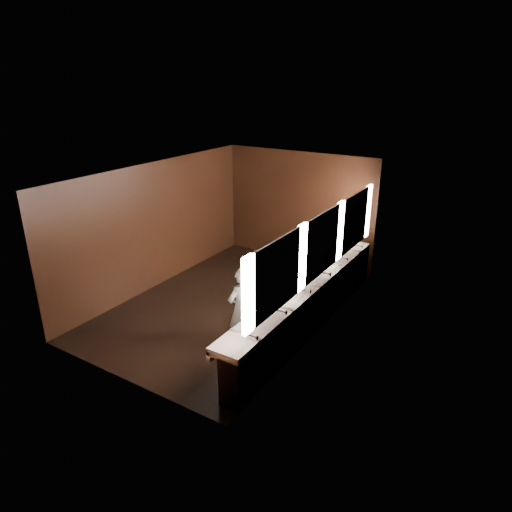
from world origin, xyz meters
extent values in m
plane|color=black|center=(0.00, 0.00, 0.00)|extent=(6.00, 6.00, 0.00)
cube|color=#2D2D2B|center=(0.00, 0.00, 2.80)|extent=(4.00, 6.00, 0.02)
cube|color=black|center=(0.00, 3.00, 1.40)|extent=(4.00, 0.02, 2.80)
cube|color=black|center=(0.00, -3.00, 1.40)|extent=(4.00, 0.02, 2.80)
cube|color=black|center=(-2.00, 0.00, 1.40)|extent=(0.02, 6.00, 2.80)
cube|color=black|center=(2.00, 0.00, 1.40)|extent=(0.02, 6.00, 2.80)
cube|color=black|center=(1.82, 0.00, 0.40)|extent=(0.36, 5.40, 0.81)
cube|color=white|center=(1.73, 0.00, 0.85)|extent=(0.55, 5.40, 0.12)
cube|color=white|center=(1.48, 0.00, 0.77)|extent=(0.06, 5.40, 0.18)
cylinder|color=silver|center=(1.91, -2.20, 0.99)|extent=(0.18, 0.04, 0.04)
cylinder|color=silver|center=(1.91, -1.32, 0.99)|extent=(0.18, 0.04, 0.04)
cylinder|color=silver|center=(1.91, -0.44, 0.99)|extent=(0.18, 0.04, 0.04)
cylinder|color=silver|center=(1.91, 0.44, 0.99)|extent=(0.18, 0.04, 0.04)
cylinder|color=silver|center=(1.91, 1.32, 0.99)|extent=(0.18, 0.04, 0.04)
cylinder|color=silver|center=(1.91, 2.20, 0.99)|extent=(0.18, 0.04, 0.04)
cube|color=white|center=(1.97, -2.40, 1.75)|extent=(0.06, 0.22, 1.15)
cube|color=white|center=(1.99, -1.60, 1.75)|extent=(0.03, 1.32, 1.15)
cube|color=white|center=(1.97, -0.80, 1.75)|extent=(0.06, 0.23, 1.15)
cube|color=white|center=(1.99, 0.00, 1.75)|extent=(0.03, 1.32, 1.15)
cube|color=white|center=(1.97, 0.80, 1.75)|extent=(0.06, 0.23, 1.15)
cube|color=white|center=(1.99, 1.60, 1.75)|extent=(0.03, 1.32, 1.15)
cube|color=white|center=(1.97, 2.40, 1.75)|extent=(0.06, 0.22, 1.15)
imported|color=#8FCCD6|center=(1.07, -1.22, 0.76)|extent=(0.53, 0.64, 1.51)
cylinder|color=black|center=(1.58, -0.25, 0.27)|extent=(0.38, 0.38, 0.54)
camera|label=1|loc=(4.97, -7.00, 4.51)|focal=32.00mm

